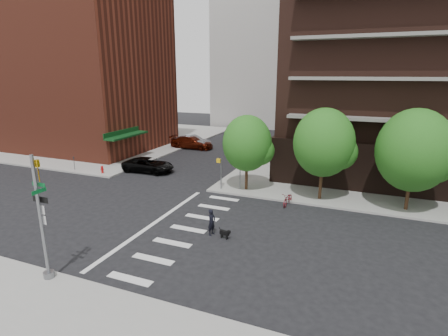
# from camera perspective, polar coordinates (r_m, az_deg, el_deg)

# --- Properties ---
(ground) EXTENTS (120.00, 120.00, 0.00)m
(ground) POSITION_cam_1_polar(r_m,az_deg,el_deg) (24.00, -12.26, -8.57)
(ground) COLOR black
(ground) RESTS_ON ground
(sidewalk_ne) EXTENTS (39.00, 33.00, 0.15)m
(sidewalk_ne) POSITION_cam_1_polar(r_m,az_deg,el_deg) (43.22, 31.84, 0.25)
(sidewalk_ne) COLOR gray
(sidewalk_ne) RESTS_ON ground
(sidewalk_nw) EXTENTS (31.00, 33.00, 0.15)m
(sidewalk_nw) POSITION_cam_1_polar(r_m,az_deg,el_deg) (56.53, -19.58, 4.72)
(sidewalk_nw) COLOR gray
(sidewalk_nw) RESTS_ON ground
(crosswalk) EXTENTS (3.85, 13.00, 0.01)m
(crosswalk) POSITION_cam_1_polar(r_m,az_deg,el_deg) (22.90, -7.62, -9.53)
(crosswalk) COLOR silver
(crosswalk) RESTS_ON ground
(midrise_nw) EXTENTS (21.40, 15.50, 20.00)m
(midrise_nw) POSITION_cam_1_polar(r_m,az_deg,el_deg) (50.00, -22.68, 14.81)
(midrise_nw) COLOR maroon
(midrise_nw) RESTS_ON sidewalk_nw
(tree_a) EXTENTS (4.00, 4.00, 5.90)m
(tree_a) POSITION_cam_1_polar(r_m,az_deg,el_deg) (28.40, 3.78, 4.04)
(tree_a) COLOR #301E11
(tree_a) RESTS_ON sidewalk_ne
(tree_b) EXTENTS (4.50, 4.50, 6.65)m
(tree_b) POSITION_cam_1_polar(r_m,az_deg,el_deg) (27.06, 15.97, 4.00)
(tree_b) COLOR #301E11
(tree_b) RESTS_ON sidewalk_ne
(tree_c) EXTENTS (5.00, 5.00, 6.80)m
(tree_c) POSITION_cam_1_polar(r_m,az_deg,el_deg) (27.14, 28.62, 2.53)
(tree_c) COLOR #301E11
(tree_c) RESTS_ON sidewalk_ne
(traffic_signal) EXTENTS (0.90, 0.75, 6.00)m
(traffic_signal) POSITION_cam_1_polar(r_m,az_deg,el_deg) (18.19, -27.48, -8.71)
(traffic_signal) COLOR slate
(traffic_signal) RESTS_ON sidewalk_s
(pedestrian_signal) EXTENTS (2.18, 0.67, 2.60)m
(pedestrian_signal) POSITION_cam_1_polar(r_m,az_deg,el_deg) (28.94, 0.18, -0.17)
(pedestrian_signal) COLOR slate
(pedestrian_signal) RESTS_ON sidewalk_ne
(fire_hydrant) EXTENTS (0.24, 0.24, 0.73)m
(fire_hydrant) POSITION_cam_1_polar(r_m,az_deg,el_deg) (35.84, -19.27, -0.16)
(fire_hydrant) COLOR #A50C0C
(fire_hydrant) RESTS_ON sidewalk_nw
(parking_meter) EXTENTS (0.10, 0.08, 1.32)m
(parking_meter) POSITION_cam_1_polar(r_m,az_deg,el_deg) (38.11, -23.30, 0.96)
(parking_meter) COLOR black
(parking_meter) RESTS_ON sidewalk_nw
(parked_car_black) EXTENTS (2.61, 5.25, 1.43)m
(parked_car_black) POSITION_cam_1_polar(r_m,az_deg,el_deg) (35.50, -12.25, 0.49)
(parked_car_black) COLOR black
(parked_car_black) RESTS_ON ground
(parked_car_maroon) EXTENTS (2.61, 5.74, 1.63)m
(parked_car_maroon) POSITION_cam_1_polar(r_m,az_deg,el_deg) (45.81, -5.28, 4.19)
(parked_car_maroon) COLOR #481107
(parked_car_maroon) RESTS_ON ground
(parked_car_silver) EXTENTS (2.16, 5.20, 1.67)m
(parked_car_silver) POSITION_cam_1_polar(r_m,az_deg,el_deg) (46.25, -5.24, 4.33)
(parked_car_silver) COLOR #94969B
(parked_car_silver) RESTS_ON ground
(scooter) EXTENTS (0.83, 1.93, 0.99)m
(scooter) POSITION_cam_1_polar(r_m,az_deg,el_deg) (26.52, 10.39, -4.98)
(scooter) COLOR maroon
(scooter) RESTS_ON ground
(dog_walker) EXTENTS (0.67, 0.51, 1.64)m
(dog_walker) POSITION_cam_1_polar(r_m,az_deg,el_deg) (21.40, -2.03, -8.83)
(dog_walker) COLOR black
(dog_walker) RESTS_ON ground
(dog) EXTENTS (0.72, 0.33, 0.60)m
(dog) POSITION_cam_1_polar(r_m,az_deg,el_deg) (21.08, 0.16, -10.55)
(dog) COLOR black
(dog) RESTS_ON ground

